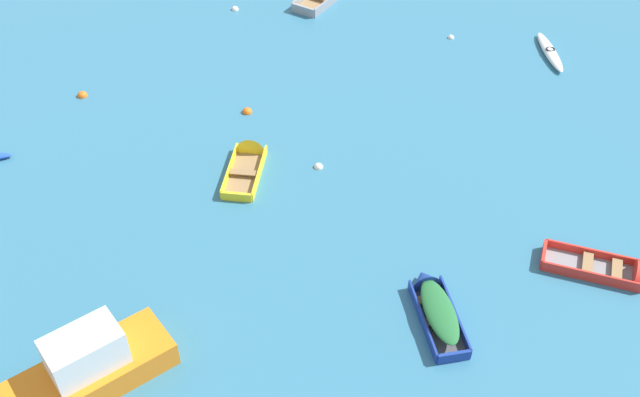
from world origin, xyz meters
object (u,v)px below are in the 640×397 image
Objects in this scene: rowboat_yellow_outer_right at (249,157)px; mooring_buoy_central at (83,96)px; rowboat_deep_blue_back_row_center at (434,303)px; motor_launch_orange_cluster_outer at (58,386)px; mooring_buoy_near_foreground at (235,10)px; kayak_white_near_right at (550,52)px; rowboat_red_back_row_left at (621,272)px; mooring_buoy_outer_edge at (318,167)px; mooring_buoy_midfield at (247,112)px; mooring_buoy_between_boats_left at (451,38)px.

mooring_buoy_central is (-7.36, 4.97, -0.17)m from rowboat_yellow_outer_right.
rowboat_yellow_outer_right is 0.99× the size of rowboat_deep_blue_back_row_center.
motor_launch_orange_cluster_outer is 17.32× the size of mooring_buoy_near_foreground.
rowboat_yellow_outer_right is at bearing -34.00° from mooring_buoy_central.
kayak_white_near_right is 9.52× the size of mooring_buoy_near_foreground.
mooring_buoy_central is (-19.83, 12.01, -0.19)m from rowboat_red_back_row_left.
rowboat_red_back_row_left is 1.08× the size of rowboat_yellow_outer_right.
mooring_buoy_near_foreground is at bearing 124.24° from rowboat_red_back_row_left.
kayak_white_near_right is 9.95× the size of mooring_buoy_outer_edge.
mooring_buoy_central is 9.94m from mooring_buoy_near_foreground.
motor_launch_orange_cluster_outer reaches higher than mooring_buoy_midfield.
mooring_buoy_central is (-1.99, 15.64, -0.70)m from motor_launch_orange_cluster_outer.
rowboat_red_back_row_left is 14.32m from rowboat_yellow_outer_right.
rowboat_yellow_outer_right reaches higher than mooring_buoy_midfield.
rowboat_yellow_outer_right reaches higher than kayak_white_near_right.
rowboat_red_back_row_left is 16.08m from mooring_buoy_between_boats_left.
rowboat_yellow_outer_right is at bearing 126.43° from rowboat_deep_blue_back_row_center.
motor_launch_orange_cluster_outer is 18.10× the size of mooring_buoy_outer_edge.
mooring_buoy_central reaches higher than mooring_buoy_midfield.
rowboat_deep_blue_back_row_center reaches higher than kayak_white_near_right.
motor_launch_orange_cluster_outer is at bearing -110.74° from mooring_buoy_midfield.
rowboat_red_back_row_left is 8.92× the size of mooring_buoy_midfield.
rowboat_yellow_outer_right is at bearing 63.28° from motor_launch_orange_cluster_outer.
rowboat_deep_blue_back_row_center is at bearing -71.85° from mooring_buoy_near_foreground.
rowboat_yellow_outer_right is at bearing 166.73° from mooring_buoy_outer_edge.
mooring_buoy_midfield is 0.97× the size of mooring_buoy_central.
rowboat_yellow_outer_right is 8.88m from mooring_buoy_central.
rowboat_deep_blue_back_row_center is 11.61× the size of mooring_buoy_between_boats_left.
rowboat_red_back_row_left is at bearing -97.04° from kayak_white_near_right.
mooring_buoy_between_boats_left is at bearing 52.99° from mooring_buoy_outer_edge.
rowboat_deep_blue_back_row_center is (11.31, 2.63, -0.38)m from motor_launch_orange_cluster_outer.
rowboat_deep_blue_back_row_center is 21.51m from mooring_buoy_near_foreground.
rowboat_deep_blue_back_row_center is 9.76× the size of mooring_buoy_near_foreground.
motor_launch_orange_cluster_outer reaches higher than rowboat_red_back_row_left.
mooring_buoy_between_boats_left is (-2.63, 15.87, -0.19)m from rowboat_red_back_row_left.
mooring_buoy_near_foreground is (4.60, 23.07, -0.70)m from motor_launch_orange_cluster_outer.
rowboat_red_back_row_left is at bearing 11.49° from motor_launch_orange_cluster_outer.
rowboat_deep_blue_back_row_center reaches higher than mooring_buoy_central.
mooring_buoy_near_foreground is at bearing 94.16° from mooring_buoy_midfield.
mooring_buoy_midfield reaches higher than mooring_buoy_outer_edge.
motor_launch_orange_cluster_outer is at bearing -82.75° from mooring_buoy_central.
mooring_buoy_central is (-13.30, 13.01, -0.32)m from rowboat_deep_blue_back_row_center.
mooring_buoy_outer_edge is at bearing -127.01° from mooring_buoy_between_boats_left.
mooring_buoy_central is (-21.56, -1.99, -0.16)m from kayak_white_near_right.
motor_launch_orange_cluster_outer reaches higher than mooring_buoy_outer_edge.
motor_launch_orange_cluster_outer is 14.45× the size of mooring_buoy_central.
rowboat_red_back_row_left is 10.39× the size of mooring_buoy_near_foreground.
kayak_white_near_right reaches higher than mooring_buoy_central.
rowboat_deep_blue_back_row_center is at bearing -53.57° from rowboat_yellow_outer_right.
rowboat_red_back_row_left is 10.86× the size of mooring_buoy_outer_edge.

